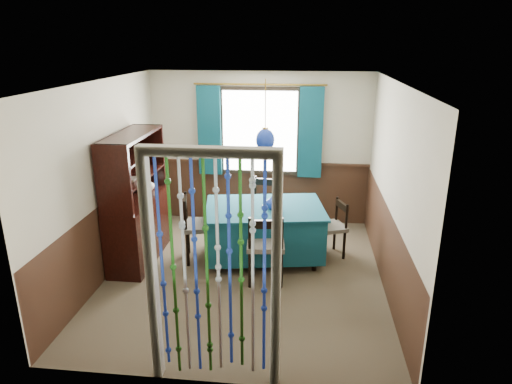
# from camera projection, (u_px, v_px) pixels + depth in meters

# --- Properties ---
(floor) EXTENTS (4.00, 4.00, 0.00)m
(floor) POSITION_uv_depth(u_px,v_px,m) (244.00, 275.00, 6.04)
(floor) COLOR brown
(floor) RESTS_ON ground
(ceiling) EXTENTS (4.00, 4.00, 0.00)m
(ceiling) POSITION_uv_depth(u_px,v_px,m) (243.00, 82.00, 5.25)
(ceiling) COLOR silver
(ceiling) RESTS_ON ground
(wall_back) EXTENTS (3.60, 0.00, 3.60)m
(wall_back) POSITION_uv_depth(u_px,v_px,m) (260.00, 149.00, 7.53)
(wall_back) COLOR beige
(wall_back) RESTS_ON ground
(wall_front) EXTENTS (3.60, 0.00, 3.60)m
(wall_front) POSITION_uv_depth(u_px,v_px,m) (211.00, 259.00, 3.76)
(wall_front) COLOR beige
(wall_front) RESTS_ON ground
(wall_left) EXTENTS (0.00, 4.00, 4.00)m
(wall_left) POSITION_uv_depth(u_px,v_px,m) (104.00, 181.00, 5.83)
(wall_left) COLOR beige
(wall_left) RESTS_ON ground
(wall_right) EXTENTS (0.00, 4.00, 4.00)m
(wall_right) POSITION_uv_depth(u_px,v_px,m) (392.00, 190.00, 5.46)
(wall_right) COLOR beige
(wall_right) RESTS_ON ground
(wainscot_back) EXTENTS (3.60, 0.00, 3.60)m
(wainscot_back) POSITION_uv_depth(u_px,v_px,m) (260.00, 192.00, 7.75)
(wainscot_back) COLOR #3B2316
(wainscot_back) RESTS_ON ground
(wainscot_front) EXTENTS (3.60, 0.00, 3.60)m
(wainscot_front) POSITION_uv_depth(u_px,v_px,m) (214.00, 334.00, 4.01)
(wainscot_front) COLOR #3B2316
(wainscot_front) RESTS_ON ground
(wainscot_left) EXTENTS (0.00, 4.00, 4.00)m
(wainscot_left) POSITION_uv_depth(u_px,v_px,m) (111.00, 234.00, 6.07)
(wainscot_left) COLOR #3B2316
(wainscot_left) RESTS_ON ground
(wainscot_right) EXTENTS (0.00, 4.00, 4.00)m
(wainscot_right) POSITION_uv_depth(u_px,v_px,m) (385.00, 247.00, 5.70)
(wainscot_right) COLOR #3B2316
(wainscot_right) RESTS_ON ground
(window) EXTENTS (1.32, 0.12, 1.42)m
(window) POSITION_uv_depth(u_px,v_px,m) (260.00, 131.00, 7.39)
(window) COLOR black
(window) RESTS_ON wall_back
(doorway) EXTENTS (1.16, 0.12, 2.18)m
(doorway) POSITION_uv_depth(u_px,v_px,m) (213.00, 277.00, 3.88)
(doorway) COLOR silver
(doorway) RESTS_ON ground
(dining_table) EXTENTS (1.77, 1.36, 0.78)m
(dining_table) POSITION_uv_depth(u_px,v_px,m) (265.00, 229.00, 6.38)
(dining_table) COLOR #0F4250
(dining_table) RESTS_ON floor
(chair_near) EXTENTS (0.51, 0.49, 0.94)m
(chair_near) POSITION_uv_depth(u_px,v_px,m) (266.00, 246.00, 5.73)
(chair_near) COLOR black
(chair_near) RESTS_ON floor
(chair_far) EXTENTS (0.50, 0.48, 0.94)m
(chair_far) POSITION_uv_depth(u_px,v_px,m) (265.00, 207.00, 7.08)
(chair_far) COLOR black
(chair_far) RESTS_ON floor
(chair_left) EXTENTS (0.54, 0.56, 0.95)m
(chair_left) POSITION_uv_depth(u_px,v_px,m) (198.00, 226.00, 6.34)
(chair_left) COLOR black
(chair_left) RESTS_ON floor
(chair_right) EXTENTS (0.51, 0.52, 0.82)m
(chair_right) POSITION_uv_depth(u_px,v_px,m) (332.00, 227.00, 6.48)
(chair_right) COLOR black
(chair_right) RESTS_ON floor
(sideboard) EXTENTS (0.48, 1.38, 1.80)m
(sideboard) POSITION_uv_depth(u_px,v_px,m) (137.00, 217.00, 6.33)
(sideboard) COLOR black
(sideboard) RESTS_ON floor
(pendant_lamp) EXTENTS (0.25, 0.25, 0.94)m
(pendant_lamp) POSITION_uv_depth(u_px,v_px,m) (265.00, 140.00, 5.98)
(pendant_lamp) COLOR olive
(pendant_lamp) RESTS_ON ceiling
(vase_table) EXTENTS (0.23, 0.23, 0.19)m
(vase_table) POSITION_uv_depth(u_px,v_px,m) (273.00, 202.00, 6.19)
(vase_table) COLOR #163099
(vase_table) RESTS_ON dining_table
(bowl_shelf) EXTENTS (0.24, 0.24, 0.05)m
(bowl_shelf) POSITION_uv_depth(u_px,v_px,m) (130.00, 180.00, 5.86)
(bowl_shelf) COLOR beige
(bowl_shelf) RESTS_ON sideboard
(vase_sideboard) EXTENTS (0.20, 0.20, 0.19)m
(vase_sideboard) POSITION_uv_depth(u_px,v_px,m) (149.00, 184.00, 6.56)
(vase_sideboard) COLOR beige
(vase_sideboard) RESTS_ON sideboard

